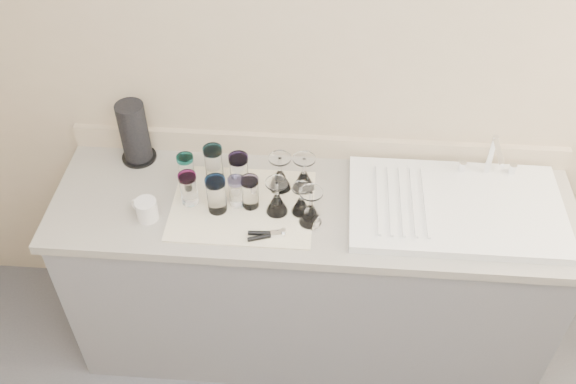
# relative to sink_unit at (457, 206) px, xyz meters

# --- Properties ---
(counter_unit) EXTENTS (2.06, 0.62, 0.90)m
(counter_unit) POSITION_rel_sink_unit_xyz_m (-0.55, -0.00, -0.47)
(counter_unit) COLOR slate
(counter_unit) RESTS_ON ground
(sink_unit) EXTENTS (0.82, 0.50, 0.22)m
(sink_unit) POSITION_rel_sink_unit_xyz_m (0.00, 0.00, 0.00)
(sink_unit) COLOR white
(sink_unit) RESTS_ON counter_unit
(dish_towel) EXTENTS (0.55, 0.42, 0.01)m
(dish_towel) POSITION_rel_sink_unit_xyz_m (-0.83, -0.04, -0.02)
(dish_towel) COLOR white
(dish_towel) RESTS_ON counter_unit
(tumbler_teal) EXTENTS (0.07, 0.07, 0.13)m
(tumbler_teal) POSITION_rel_sink_unit_xyz_m (-1.06, 0.07, 0.06)
(tumbler_teal) COLOR white
(tumbler_teal) RESTS_ON dish_towel
(tumbler_cyan) EXTENTS (0.08, 0.08, 0.15)m
(tumbler_cyan) POSITION_rel_sink_unit_xyz_m (-0.96, 0.11, 0.07)
(tumbler_cyan) COLOR white
(tumbler_cyan) RESTS_ON dish_towel
(tumbler_purple) EXTENTS (0.08, 0.08, 0.15)m
(tumbler_purple) POSITION_rel_sink_unit_xyz_m (-0.85, 0.06, 0.07)
(tumbler_purple) COLOR white
(tumbler_purple) RESTS_ON dish_towel
(tumbler_magenta) EXTENTS (0.07, 0.07, 0.14)m
(tumbler_magenta) POSITION_rel_sink_unit_xyz_m (-1.03, -0.04, 0.06)
(tumbler_magenta) COLOR white
(tumbler_magenta) RESTS_ON dish_towel
(tumbler_blue) EXTENTS (0.08, 0.08, 0.15)m
(tumbler_blue) POSITION_rel_sink_unit_xyz_m (-0.92, -0.07, 0.07)
(tumbler_blue) COLOR white
(tumbler_blue) RESTS_ON dish_towel
(tumbler_lavender) EXTENTS (0.06, 0.06, 0.13)m
(tumbler_lavender) POSITION_rel_sink_unit_xyz_m (-0.85, -0.03, 0.05)
(tumbler_lavender) COLOR white
(tumbler_lavender) RESTS_ON dish_towel
(tumbler_extra) EXTENTS (0.07, 0.07, 0.14)m
(tumbler_extra) POSITION_rel_sink_unit_xyz_m (-0.79, -0.04, 0.06)
(tumbler_extra) COLOR white
(tumbler_extra) RESTS_ON dish_towel
(goblet_back_left) EXTENTS (0.09, 0.09, 0.16)m
(goblet_back_left) POSITION_rel_sink_unit_xyz_m (-0.69, 0.07, 0.04)
(goblet_back_left) COLOR white
(goblet_back_left) RESTS_ON dish_towel
(goblet_back_right) EXTENTS (0.09, 0.09, 0.16)m
(goblet_back_right) POSITION_rel_sink_unit_xyz_m (-0.60, 0.07, 0.04)
(goblet_back_right) COLOR white
(goblet_back_right) RESTS_ON dish_towel
(goblet_front_left) EXTENTS (0.09, 0.09, 0.15)m
(goblet_front_left) POSITION_rel_sink_unit_xyz_m (-0.69, -0.07, 0.04)
(goblet_front_left) COLOR white
(goblet_front_left) RESTS_ON dish_towel
(goblet_front_right) EXTENTS (0.07, 0.07, 0.13)m
(goblet_front_right) POSITION_rel_sink_unit_xyz_m (-0.60, -0.06, 0.03)
(goblet_front_right) COLOR white
(goblet_front_right) RESTS_ON dish_towel
(goblet_extra) EXTENTS (0.09, 0.09, 0.16)m
(goblet_extra) POSITION_rel_sink_unit_xyz_m (-0.56, -0.11, 0.04)
(goblet_extra) COLOR white
(goblet_extra) RESTS_ON dish_towel
(can_opener) EXTENTS (0.14, 0.07, 0.02)m
(can_opener) POSITION_rel_sink_unit_xyz_m (-0.72, -0.20, -0.00)
(can_opener) COLOR silver
(can_opener) RESTS_ON dish_towel
(white_mug) EXTENTS (0.13, 0.11, 0.09)m
(white_mug) POSITION_rel_sink_unit_xyz_m (-1.18, -0.13, 0.02)
(white_mug) COLOR silver
(white_mug) RESTS_ON counter_unit
(paper_towel_roll) EXTENTS (0.14, 0.14, 0.27)m
(paper_towel_roll) POSITION_rel_sink_unit_xyz_m (-1.30, 0.21, 0.11)
(paper_towel_roll) COLOR black
(paper_towel_roll) RESTS_ON counter_unit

